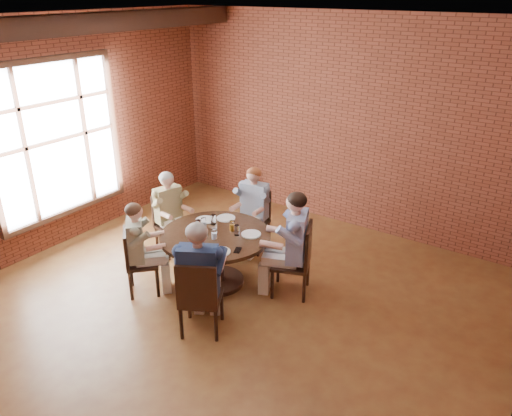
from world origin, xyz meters
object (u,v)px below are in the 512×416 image
Objects in this scene: chair_d at (136,259)px; diner_e at (200,278)px; diner_b at (253,210)px; chair_e at (199,296)px; smartphone at (238,250)px; diner_d at (141,249)px; diner_a at (292,244)px; chair_a at (299,258)px; dining_table at (216,249)px; diner_c at (171,214)px; chair_c at (168,221)px; chair_b at (255,217)px.

chair_d is 0.64× the size of diner_e.
diner_b reaches higher than chair_d.
chair_e is 6.64× the size of smartphone.
diner_d is at bearing 179.72° from smartphone.
diner_a reaches higher than chair_e.
chair_d is at bearing -78.06° from chair_a.
dining_table is 1.10m from chair_e.
dining_table is 1.11m from chair_a.
dining_table is at bearing -90.00° from diner_e.
diner_a is 1.34m from diner_e.
diner_a is 1.42m from chair_e.
diner_c is at bearing -108.73° from chair_a.
chair_e reaches higher than chair_d.
diner_e is at bearing -44.66° from chair_a.
chair_e reaches higher than dining_table.
diner_e reaches higher than chair_c.
diner_c reaches higher than chair_a.
smartphone is at bearing -62.26° from chair_a.
chair_e is (1.25, -0.20, 0.03)m from chair_d.
chair_e is (0.71, -2.12, 0.02)m from chair_b.
diner_c reaches higher than diner_d.
diner_c is 1.31× the size of chair_e.
diner_b is at bearing -100.84° from diner_e.
diner_a is 1.58× the size of chair_d.
diner_e is (-0.53, -1.30, 0.17)m from chair_a.
chair_a is 0.69× the size of diner_a.
chair_e is at bearing 90.00° from diner_e.
diner_d is 8.65× the size of smartphone.
chair_a is 0.77× the size of diner_c.
diner_c is 1.67m from smartphone.
diner_e is at bearing -41.67° from diner_a.
chair_c is (-0.99, -0.85, -0.01)m from chair_b.
smartphone is (1.67, -0.50, 0.26)m from chair_c.
diner_a reaches higher than chair_d.
chair_a is 2.03m from diner_d.
chair_b is (-0.17, 1.15, -0.03)m from dining_table.
diner_b is 1.34× the size of chair_e.
diner_b is 1.22m from diner_c.
chair_b is at bearing -62.81° from chair_d.
chair_e is (-0.39, -1.35, -0.19)m from diner_a.
dining_table is at bearing -90.00° from chair_a.
diner_c is (-2.11, -0.14, 0.11)m from chair_a.
diner_a reaches higher than diner_b.
chair_e is (1.19, -0.25, -0.11)m from diner_d.
chair_a is 0.83m from smartphone.
diner_c reaches higher than chair_d.
diner_a is 2.01m from chair_d.
chair_c is at bearing 165.36° from dining_table.
chair_a is 2.10m from chair_d.
diner_c is at bearing -27.19° from chair_d.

